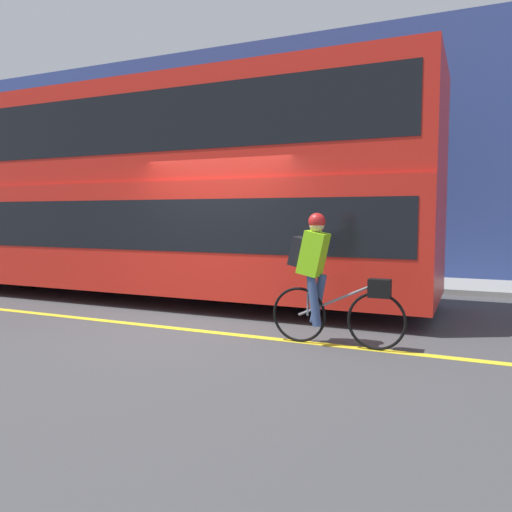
# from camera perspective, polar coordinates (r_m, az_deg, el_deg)

# --- Properties ---
(ground_plane) EXTENTS (80.00, 80.00, 0.00)m
(ground_plane) POSITION_cam_1_polar(r_m,az_deg,el_deg) (7.34, -7.47, -8.12)
(ground_plane) COLOR #424244
(road_center_line) EXTENTS (50.00, 0.14, 0.01)m
(road_center_line) POSITION_cam_1_polar(r_m,az_deg,el_deg) (7.23, -8.03, -8.30)
(road_center_line) COLOR yellow
(road_center_line) RESTS_ON ground_plane
(sidewalk_curb) EXTENTS (60.00, 2.06, 0.11)m
(sidewalk_curb) POSITION_cam_1_polar(r_m,az_deg,el_deg) (12.47, 6.21, -2.53)
(sidewalk_curb) COLOR gray
(sidewalk_curb) RESTS_ON ground_plane
(building_facade) EXTENTS (60.00, 0.30, 6.36)m
(building_facade) POSITION_cam_1_polar(r_m,az_deg,el_deg) (13.58, 7.86, 11.25)
(building_facade) COLOR #33478C
(building_facade) RESTS_ON ground_plane
(bus) EXTENTS (10.78, 2.52, 3.95)m
(bus) POSITION_cam_1_polar(r_m,az_deg,el_deg) (10.03, -12.19, 7.75)
(bus) COLOR black
(bus) RESTS_ON ground_plane
(cyclist_on_bike) EXTENTS (1.69, 0.32, 1.65)m
(cyclist_on_bike) POSITION_cam_1_polar(r_m,az_deg,el_deg) (6.25, 7.68, -2.11)
(cyclist_on_bike) COLOR black
(cyclist_on_bike) RESTS_ON ground_plane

